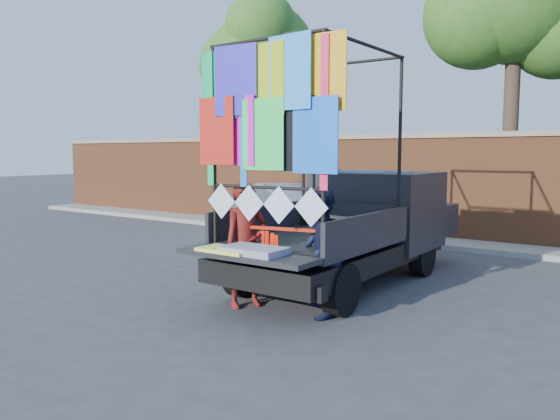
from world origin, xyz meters
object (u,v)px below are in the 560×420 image
Objects in this scene: pickup_truck at (363,224)px; woman at (246,245)px; sedan at (287,209)px; man at (319,252)px.

pickup_truck is 2.64m from woman.
man is at bearing -117.44° from sedan.
man is (0.61, -2.43, -0.05)m from pickup_truck.
sedan is 7.32m from man.
man is at bearing -75.89° from pickup_truck.
pickup_truck is 3.34× the size of man.
woman is at bearing -125.38° from sedan.
pickup_truck reaches higher than man.
woman reaches higher than sedan.
man is (4.51, -5.76, 0.18)m from sedan.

